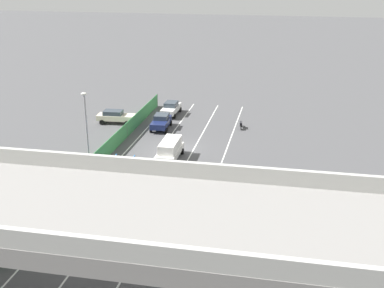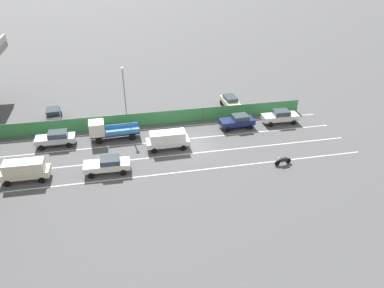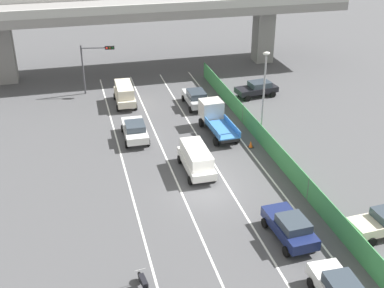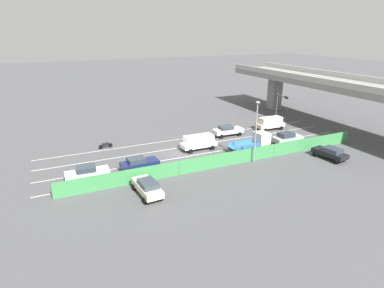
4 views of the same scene
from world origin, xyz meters
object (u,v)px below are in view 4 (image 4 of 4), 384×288
Objects in this scene: car_van_white at (199,141)px; motorcycle at (106,145)px; car_sedan_navy at (139,163)px; parked_sedan_dark at (330,153)px; car_van_cream at (270,123)px; traffic_light at (280,103)px; parked_sedan_cream at (147,187)px; traffic_cone at (238,158)px; car_sedan_white at (227,130)px; car_hatchback_white at (87,173)px; street_lamp at (256,126)px; flatbed_truck_blue at (256,142)px; car_sedan_silver at (287,138)px.

motorcycle is (-5.99, -11.51, -0.71)m from car_van_white.
car_sedan_navy is 24.00m from parked_sedan_dark.
traffic_light reaches higher than car_van_cream.
parked_sedan_cream is at bearing 4.28° from motorcycle.
parked_sedan_cream reaches higher than traffic_cone.
car_van_cream is 2.43× the size of motorcycle.
car_sedan_white is 0.99× the size of parked_sedan_cream.
car_sedan_white is 8.08× the size of traffic_cone.
car_hatchback_white reaches higher than car_sedan_navy.
car_van_cream is at bearing 117.31° from parked_sedan_cream.
traffic_cone is (2.05, 12.23, -0.66)m from car_sedan_navy.
car_van_cream is 1.05× the size of parked_sedan_dark.
traffic_cone is at bearing -135.35° from street_lamp.
flatbed_truck_blue is 3.02× the size of motorcycle.
traffic_light reaches higher than traffic_cone.
car_van_cream reaches higher than car_sedan_silver.
car_sedan_navy is at bearing -89.66° from car_sedan_silver.
motorcycle is at bearing -128.65° from traffic_cone.
flatbed_truck_blue is 0.76× the size of street_lamp.
car_sedan_white is at bearing -153.69° from parked_sedan_dark.
traffic_light reaches higher than flatbed_truck_blue.
parked_sedan_cream is at bearing -91.56° from parked_sedan_dark.
street_lamp reaches higher than car_van_white.
car_hatchback_white is 0.61× the size of street_lamp.
car_sedan_white reaches higher than motorcycle.
car_sedan_white is 1.04× the size of parked_sedan_dark.
motorcycle is at bearing -90.05° from traffic_light.
street_lamp is at bearing -37.92° from flatbed_truck_blue.
car_van_white reaches higher than parked_sedan_dark.
car_van_white is 1.03× the size of car_van_cream.
car_hatchback_white is at bearing -89.34° from car_sedan_silver.
car_van_white is at bearing 62.52° from motorcycle.
car_sedan_white is at bearing 82.78° from motorcycle.
car_sedan_navy is 0.98× the size of parked_sedan_dark.
car_van_cream reaches higher than parked_sedan_dark.
parked_sedan_cream is (6.23, -22.92, -0.01)m from car_sedan_silver.
parked_sedan_cream is 15.28m from street_lamp.
flatbed_truck_blue reaches higher than car_sedan_silver.
flatbed_truck_blue reaches higher than motorcycle.
car_van_cream is at bearing -57.14° from traffic_light.
motorcycle is 0.43× the size of parked_sedan_dark.
car_van_white is 6.21m from traffic_cone.
car_van_white reaches higher than car_sedan_silver.
motorcycle is at bearing -95.45° from car_van_cream.
parked_sedan_cream is 1.05× the size of parked_sedan_dark.
traffic_cone is (2.18, -9.77, -0.67)m from car_sedan_silver.
traffic_light is (-9.48, 11.76, 2.47)m from flatbed_truck_blue.
car_sedan_silver is 0.95× the size of car_sedan_white.
car_sedan_silver reaches higher than car_sedan_navy.
flatbed_truck_blue is 5.48m from street_lamp.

